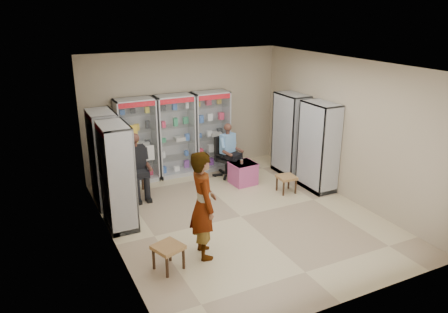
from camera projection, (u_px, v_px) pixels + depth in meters
name	position (u px, v px, depth m)	size (l,w,h in m)	color
floor	(241.00, 216.00, 8.72)	(6.00, 6.00, 0.00)	tan
room_shell	(242.00, 121.00, 8.07)	(5.02, 6.02, 3.01)	tan
cabinet_back_left	(137.00, 141.00, 10.16)	(0.90, 0.50, 2.00)	#A0A3A7
cabinet_back_mid	(175.00, 136.00, 10.56)	(0.90, 0.50, 2.00)	#A3A4AA
cabinet_back_right	(211.00, 131.00, 10.95)	(0.90, 0.50, 2.00)	#AFB3B7
cabinet_right_far	(290.00, 134.00, 10.68)	(0.50, 0.90, 2.00)	#A6A9AD
cabinet_right_near	(319.00, 147.00, 9.75)	(0.50, 0.90, 2.00)	silver
cabinet_left_far	(105.00, 159.00, 8.98)	(0.50, 0.90, 2.00)	silver
cabinet_left_near	(117.00, 177.00, 8.05)	(0.50, 0.90, 2.00)	#ADAFB4
wooden_chair	(136.00, 174.00, 9.61)	(0.42, 0.42, 0.94)	black
seated_customer	(136.00, 166.00, 9.50)	(0.44, 0.60, 1.34)	black
office_chair	(226.00, 157.00, 10.63)	(0.54, 0.54, 1.00)	black
seated_shopkeeper	(227.00, 152.00, 10.54)	(0.42, 0.58, 1.27)	#7AC5F1
pink_trunk	(243.00, 173.00, 10.24)	(0.54, 0.52, 0.52)	#9F3F79
tea_glass	(242.00, 162.00, 10.10)	(0.07, 0.07, 0.10)	#5C2107
woven_stool_a	(286.00, 184.00, 9.80)	(0.38, 0.38, 0.38)	#AF854A
woven_stool_b	(169.00, 257.00, 6.93)	(0.42, 0.42, 0.42)	tan
standing_man	(203.00, 205.00, 7.10)	(0.67, 0.44, 1.84)	#939396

